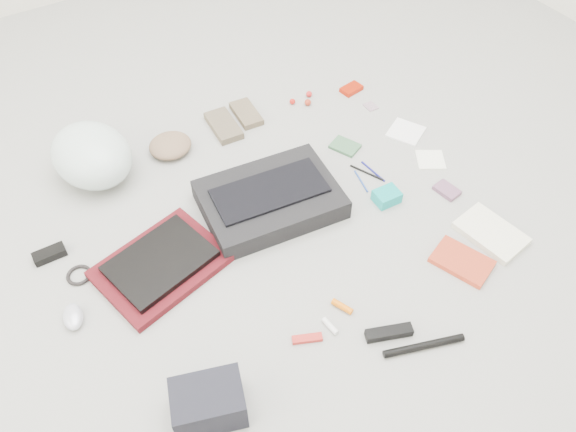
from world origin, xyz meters
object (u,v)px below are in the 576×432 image
camera_bag (209,403)px  book_red (462,261)px  laptop (160,261)px  bike_helmet (92,155)px  messenger_bag (270,199)px  accordion_wallet (387,196)px

camera_bag → book_red: camera_bag is taller
camera_bag → book_red: 0.96m
laptop → bike_helmet: size_ratio=0.93×
messenger_bag → accordion_wallet: (0.38, -0.20, -0.02)m
bike_helmet → book_red: size_ratio=1.81×
bike_helmet → book_red: bike_helmet is taller
bike_helmet → laptop: bearing=-99.5°
bike_helmet → camera_bag: size_ratio=1.79×
book_red → accordion_wallet: bearing=75.1°
laptop → camera_bag: (-0.08, -0.53, 0.02)m
laptop → camera_bag: 0.54m
bike_helmet → accordion_wallet: (0.87, -0.70, -0.08)m
laptop → accordion_wallet: bearing=-24.4°
bike_helmet → accordion_wallet: 1.12m
bike_helmet → book_red: bearing=-62.3°
messenger_bag → book_red: bearing=-46.4°
camera_bag → accordion_wallet: camera_bag is taller
camera_bag → book_red: bearing=18.9°
accordion_wallet → laptop: bearing=172.7°
book_red → camera_bag: bearing=159.8°
laptop → messenger_bag: bearing=-8.1°
messenger_bag → accordion_wallet: bearing=-20.9°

